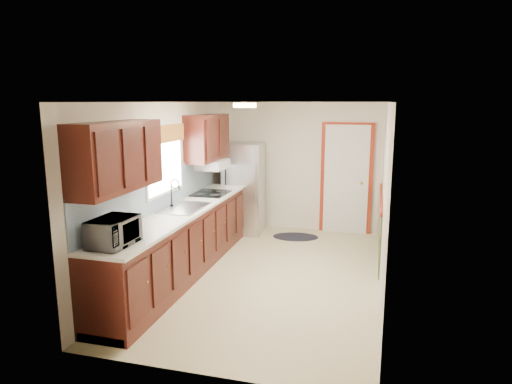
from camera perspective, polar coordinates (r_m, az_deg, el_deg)
The scene contains 8 objects.
room_shell at distance 6.22m, azimuth 1.81°, elevation 0.05°, with size 3.20×5.20×2.52m.
kitchen_run at distance 6.43m, azimuth -9.61°, elevation -3.29°, with size 0.63×4.00×2.20m.
back_wall_trim at distance 8.30m, azimuth 12.04°, elevation 0.45°, with size 1.12×2.30×2.08m.
ceiling_fixture at distance 5.98m, azimuth -1.42°, elevation 10.80°, with size 0.30×0.30×0.06m, color #FFD88C.
microwave at distance 4.93m, azimuth -17.40°, elevation -4.41°, with size 0.53×0.29×0.36m, color white.
refrigerator at distance 8.44m, azimuth -1.54°, elevation 0.49°, with size 0.73×0.72×1.66m.
rug at distance 8.31m, azimuth 4.96°, elevation -5.59°, with size 0.81×0.52×0.01m, color black.
cooktop at distance 7.40m, azimuth -5.68°, elevation -0.16°, with size 0.52×0.62×0.02m, color black.
Camera 1 is at (1.40, -5.94, 2.41)m, focal length 32.00 mm.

